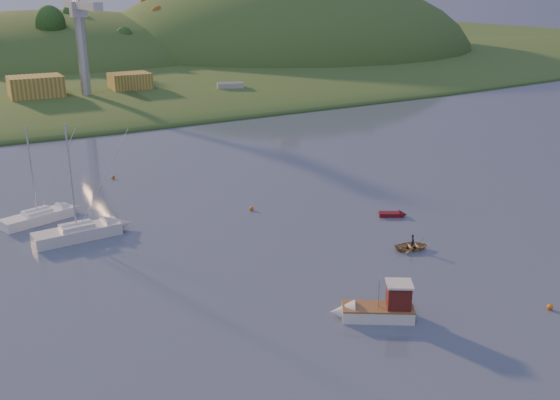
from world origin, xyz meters
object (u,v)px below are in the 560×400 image
fishing_boat (372,308)px  red_tender (396,214)px  sailboat_far (77,232)px  canoe (412,246)px  sailboat_near (38,216)px

fishing_boat → red_tender: 24.55m
fishing_boat → sailboat_far: sailboat_far is taller
red_tender → canoe: bearing=-90.1°
sailboat_far → canoe: size_ratio=3.56×
canoe → red_tender: (4.80, 8.51, -0.13)m
sailboat_near → canoe: bearing=-57.8°
fishing_boat → sailboat_near: 41.29m
sailboat_far → red_tender: size_ratio=3.67×
fishing_boat → sailboat_near: size_ratio=0.61×
canoe → sailboat_far: bearing=73.2°
sailboat_near → canoe: 41.88m
canoe → red_tender: 9.77m
sailboat_near → red_tender: (37.06, -18.19, -0.49)m
sailboat_far → canoe: bearing=-38.3°
fishing_boat → red_tender: size_ratio=2.01×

